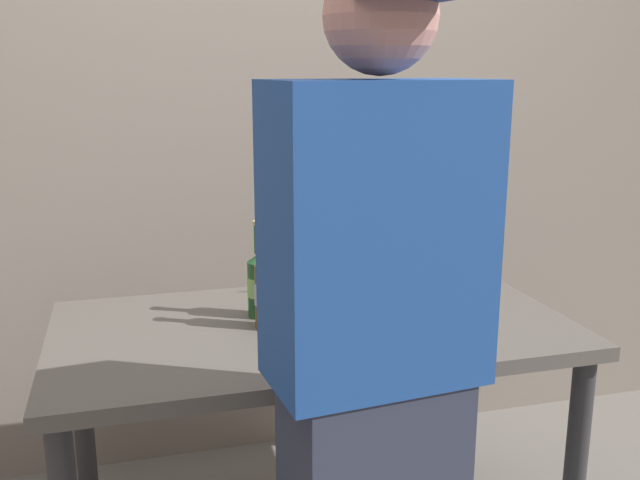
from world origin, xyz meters
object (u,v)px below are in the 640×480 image
at_px(laptop, 363,292).
at_px(person_figure, 374,379).
at_px(beer_bottle_amber, 260,282).
at_px(beer_bottle_dark, 266,290).

relative_size(laptop, person_figure, 0.25).
height_order(laptop, person_figure, person_figure).
height_order(beer_bottle_amber, person_figure, person_figure).
xyz_separation_m(laptop, person_figure, (-0.23, -0.74, 0.06)).
relative_size(beer_bottle_dark, person_figure, 0.17).
bearing_deg(person_figure, laptop, 72.61).
distance_m(laptop, beer_bottle_dark, 0.35).
bearing_deg(beer_bottle_dark, beer_bottle_amber, 89.49).
relative_size(laptop, beer_bottle_amber, 1.46).
height_order(beer_bottle_dark, person_figure, person_figure).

